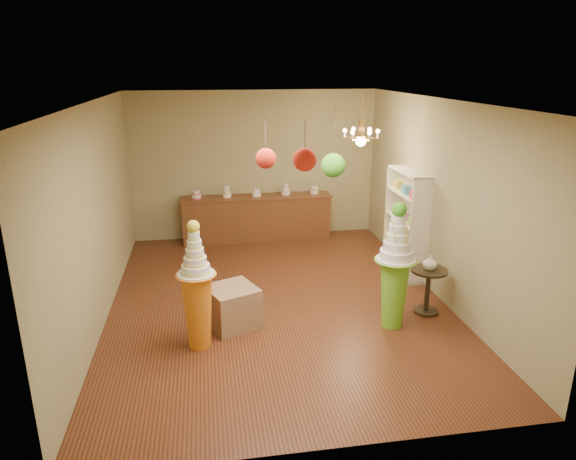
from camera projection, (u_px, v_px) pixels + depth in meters
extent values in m
plane|color=#4F2715|center=(278.00, 301.00, 7.91)|extent=(6.50, 6.50, 0.00)
plane|color=white|center=(276.00, 101.00, 6.98)|extent=(6.50, 6.50, 0.00)
cube|color=gray|center=(255.00, 165.00, 10.50)|extent=(5.00, 0.04, 3.00)
cube|color=gray|center=(330.00, 306.00, 4.39)|extent=(5.00, 0.04, 3.00)
cube|color=gray|center=(97.00, 215.00, 7.06)|extent=(0.04, 6.50, 3.00)
cube|color=gray|center=(439.00, 200.00, 7.83)|extent=(0.04, 6.50, 3.00)
cone|color=#6CC02A|center=(393.00, 293.00, 7.02)|extent=(0.51, 0.51, 0.97)
cylinder|color=white|center=(396.00, 259.00, 6.86)|extent=(0.69, 0.69, 0.03)
cylinder|color=white|center=(396.00, 254.00, 6.84)|extent=(0.56, 0.56, 0.12)
cylinder|color=white|center=(397.00, 246.00, 6.80)|extent=(0.46, 0.46, 0.12)
cylinder|color=white|center=(397.00, 237.00, 6.77)|extent=(0.38, 0.38, 0.12)
cylinder|color=white|center=(398.00, 229.00, 6.73)|extent=(0.31, 0.31, 0.12)
cylinder|color=white|center=(398.00, 220.00, 6.69)|extent=(0.25, 0.25, 0.12)
sphere|color=#429E21|center=(399.00, 210.00, 6.65)|extent=(0.20, 0.20, 0.20)
cone|color=orange|center=(198.00, 311.00, 6.49)|extent=(0.47, 0.47, 0.99)
cylinder|color=white|center=(196.00, 274.00, 6.33)|extent=(0.56, 0.56, 0.03)
cylinder|color=white|center=(196.00, 269.00, 6.31)|extent=(0.42, 0.42, 0.11)
cylinder|color=white|center=(195.00, 261.00, 6.28)|extent=(0.34, 0.34, 0.11)
cylinder|color=white|center=(195.00, 252.00, 6.25)|extent=(0.27, 0.27, 0.11)
cylinder|color=white|center=(194.00, 244.00, 6.22)|extent=(0.22, 0.22, 0.11)
cylinder|color=white|center=(194.00, 236.00, 6.18)|extent=(0.17, 0.17, 0.11)
sphere|color=gold|center=(193.00, 226.00, 6.15)|extent=(0.16, 0.16, 0.16)
cube|color=#8D6C4D|center=(232.00, 307.00, 7.08)|extent=(0.82, 0.82, 0.57)
cube|color=brown|center=(257.00, 218.00, 10.56)|extent=(3.00, 0.50, 0.90)
cube|color=brown|center=(257.00, 197.00, 10.42)|extent=(3.04, 0.54, 0.03)
cylinder|color=white|center=(196.00, 195.00, 10.20)|extent=(0.18, 0.18, 0.16)
cylinder|color=white|center=(227.00, 192.00, 10.28)|extent=(0.18, 0.18, 0.24)
cylinder|color=white|center=(256.00, 192.00, 10.39)|extent=(0.18, 0.18, 0.16)
cylinder|color=white|center=(286.00, 189.00, 10.47)|extent=(0.18, 0.18, 0.24)
cylinder|color=white|center=(314.00, 190.00, 10.57)|extent=(0.18, 0.18, 0.16)
cube|color=silver|center=(414.00, 222.00, 8.76)|extent=(0.04, 1.20, 1.80)
cube|color=silver|center=(404.00, 245.00, 8.86)|extent=(0.30, 1.14, 0.03)
cube|color=silver|center=(405.00, 220.00, 8.72)|extent=(0.30, 1.14, 0.03)
cube|color=silver|center=(407.00, 194.00, 8.58)|extent=(0.30, 1.14, 0.03)
cylinder|color=black|center=(426.00, 311.00, 7.54)|extent=(0.45, 0.45, 0.04)
cylinder|color=black|center=(427.00, 291.00, 7.45)|extent=(0.09, 0.09, 0.66)
cylinder|color=black|center=(429.00, 271.00, 7.35)|extent=(0.68, 0.68, 0.04)
imported|color=silver|center=(430.00, 262.00, 7.31)|extent=(0.25, 0.25, 0.21)
cylinder|color=#40352E|center=(265.00, 137.00, 5.11)|extent=(0.01, 0.01, 0.43)
sphere|color=red|center=(266.00, 158.00, 5.18)|extent=(0.21, 0.21, 0.21)
cylinder|color=#40352E|center=(334.00, 137.00, 6.00)|extent=(0.01, 0.01, 0.67)
sphere|color=#429E21|center=(333.00, 165.00, 6.11)|extent=(0.29, 0.29, 0.29)
cylinder|color=#40352E|center=(305.00, 140.00, 4.57)|extent=(0.01, 0.01, 0.35)
sphere|color=red|center=(305.00, 160.00, 4.63)|extent=(0.22, 0.22, 0.22)
cylinder|color=#BF8643|center=(362.00, 111.00, 8.42)|extent=(0.02, 0.02, 0.50)
cylinder|color=#BF8643|center=(361.00, 129.00, 8.52)|extent=(0.10, 0.10, 0.30)
sphere|color=#EBAF81|center=(361.00, 141.00, 8.58)|extent=(0.18, 0.18, 0.18)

